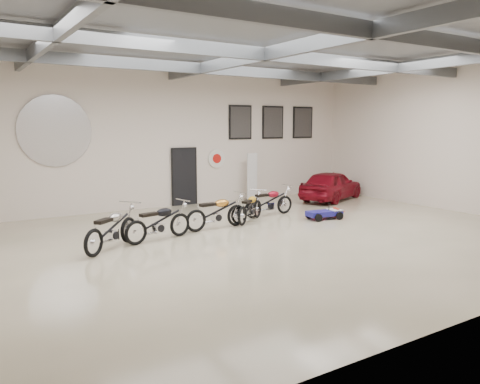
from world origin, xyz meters
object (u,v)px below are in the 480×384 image
banner_stand (252,177)px  go_kart (327,211)px  motorcycle_silver (112,228)px  motorcycle_red (269,201)px  vintage_car (331,185)px  motorcycle_yellow (250,207)px  motorcycle_black (159,221)px  motorcycle_gold (217,211)px

banner_stand → go_kart: 4.49m
motorcycle_silver → motorcycle_red: motorcycle_silver is taller
motorcycle_silver → vintage_car: bearing=-22.4°
motorcycle_silver → motorcycle_yellow: 4.75m
motorcycle_black → motorcycle_gold: size_ratio=0.98×
motorcycle_red → vintage_car: vintage_car is taller
motorcycle_red → go_kart: motorcycle_red is taller
motorcycle_gold → motorcycle_red: bearing=15.0°
motorcycle_gold → motorcycle_red: motorcycle_gold is taller
motorcycle_yellow → motorcycle_gold: bearing=159.3°
banner_stand → motorcycle_black: bearing=-154.4°
motorcycle_black → motorcycle_silver: bearing=177.7°
go_kart → motorcycle_yellow: bearing=165.9°
banner_stand → motorcycle_yellow: size_ratio=1.04×
go_kart → motorcycle_red: bearing=140.5°
motorcycle_yellow → go_kart: motorcycle_yellow is taller
motorcycle_silver → motorcycle_gold: (3.25, 0.63, -0.01)m
motorcycle_silver → motorcycle_yellow: bearing=-26.5°
banner_stand → motorcycle_yellow: 4.24m
motorcycle_silver → go_kart: bearing=-38.3°
motorcycle_red → go_kart: size_ratio=1.35×
go_kart → motorcycle_black: bearing=-173.8°
go_kart → banner_stand: bearing=97.6°
motorcycle_yellow → motorcycle_black: bearing=157.6°
motorcycle_yellow → go_kart: bearing=-57.4°
motorcycle_yellow → go_kart: 2.54m
banner_stand → motorcycle_black: banner_stand is taller
motorcycle_silver → go_kart: motorcycle_silver is taller
banner_stand → motorcycle_silver: (-7.03, -4.46, -0.41)m
banner_stand → motorcycle_red: bearing=-124.7°
banner_stand → motorcycle_black: size_ratio=0.96×
motorcycle_yellow → motorcycle_red: motorcycle_red is taller
motorcycle_black → motorcycle_red: motorcycle_black is taller
banner_stand → motorcycle_gold: size_ratio=0.95×
motorcycle_silver → motorcycle_black: motorcycle_silver is taller
motorcycle_gold → motorcycle_red: 2.58m
motorcycle_gold → go_kart: bearing=-12.6°
motorcycle_black → banner_stand: bearing=24.3°
motorcycle_black → go_kart: (5.69, -0.20, -0.25)m
motorcycle_gold → motorcycle_yellow: 1.44m
banner_stand → motorcycle_gold: (-3.78, -3.84, -0.42)m
motorcycle_black → motorcycle_gold: 2.00m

